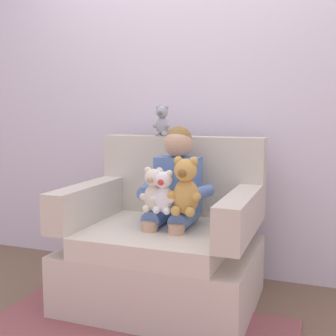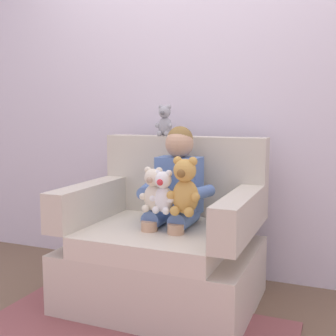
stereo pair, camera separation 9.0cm
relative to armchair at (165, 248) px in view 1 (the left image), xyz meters
The scene contains 8 objects.
ground_plane 0.33m from the armchair, 90.00° to the right, with size 8.00×8.00×0.00m, color brown.
back_wall 1.14m from the armchair, 90.00° to the left, with size 6.00×0.10×2.60m, color silver.
armchair is the anchor object (origin of this frame).
seated_child 0.36m from the armchair, 25.33° to the left, with size 0.45×0.39×0.82m.
plush_cream 0.40m from the armchair, 94.13° to the right, with size 0.15×0.12×0.25m.
plush_honey 0.47m from the armchair, 40.55° to the right, with size 0.19×0.15×0.32m.
plush_white 0.40m from the armchair, 71.24° to the right, with size 0.14×0.12×0.24m.
plush_grey_on_backrest 0.82m from the armchair, 113.37° to the left, with size 0.12×0.10×0.21m.
Camera 1 is at (0.88, -2.30, 1.13)m, focal length 46.14 mm.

